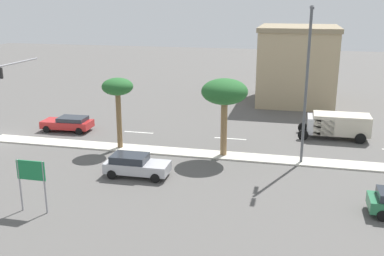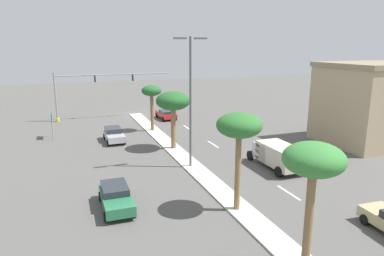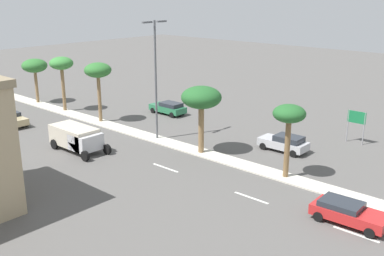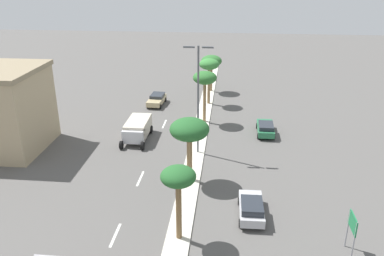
% 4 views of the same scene
% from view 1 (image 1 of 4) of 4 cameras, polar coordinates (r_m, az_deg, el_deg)
% --- Properties ---
extents(ground_plane, '(160.00, 160.00, 0.00)m').
position_cam_1_polar(ground_plane, '(34.50, 14.01, -4.26)').
color(ground_plane, '#565451').
extents(lane_stripe_trailing, '(0.20, 2.80, 0.01)m').
position_cam_1_polar(lane_stripe_trailing, '(44.28, -15.91, 0.10)').
color(lane_stripe_trailing, silver).
rests_on(lane_stripe_trailing, ground).
extents(lane_stripe_left, '(0.20, 2.80, 0.01)m').
position_cam_1_polar(lane_stripe_left, '(41.23, -6.77, -0.55)').
color(lane_stripe_left, silver).
rests_on(lane_stripe_left, ground).
extents(lane_stripe_outboard, '(0.20, 2.80, 0.01)m').
position_cam_1_polar(lane_stripe_outboard, '(39.25, 4.90, -1.35)').
color(lane_stripe_outboard, silver).
rests_on(lane_stripe_outboard, ground).
extents(directional_road_sign, '(0.10, 1.72, 3.09)m').
position_cam_1_polar(directional_road_sign, '(26.70, -19.76, -5.64)').
color(directional_road_sign, gray).
rests_on(directional_road_sign, ground).
extents(commercial_building, '(10.37, 8.85, 8.80)m').
position_cam_1_polar(commercial_building, '(54.22, 13.21, 7.88)').
color(commercial_building, tan).
rests_on(commercial_building, ground).
extents(palm_tree_rear, '(2.47, 2.47, 5.68)m').
position_cam_1_polar(palm_tree_rear, '(35.78, -9.44, 4.85)').
color(palm_tree_rear, brown).
rests_on(palm_tree_rear, median_curb).
extents(palm_tree_left, '(3.49, 3.49, 5.93)m').
position_cam_1_polar(palm_tree_left, '(33.59, 4.16, 4.45)').
color(palm_tree_left, olive).
rests_on(palm_tree_left, median_curb).
extents(street_lamp_right, '(2.90, 0.24, 11.17)m').
position_cam_1_polar(street_lamp_right, '(32.67, 14.42, 6.53)').
color(street_lamp_right, '#515459').
rests_on(street_lamp_right, median_curb).
extents(sedan_silver_far, '(2.03, 4.40, 1.51)m').
position_cam_1_polar(sedan_silver_far, '(30.97, -7.19, -4.67)').
color(sedan_silver_far, '#B2B2B7').
rests_on(sedan_silver_far, ground).
extents(sedan_red_center, '(2.23, 4.60, 1.34)m').
position_cam_1_polar(sedan_red_center, '(42.80, -15.45, 0.60)').
color(sedan_red_center, red).
rests_on(sedan_red_center, ground).
extents(box_truck, '(2.60, 5.98, 2.16)m').
position_cam_1_polar(box_truck, '(40.88, 17.73, 0.44)').
color(box_truck, silver).
rests_on(box_truck, ground).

